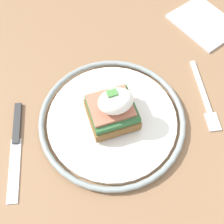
# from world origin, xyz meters

# --- Properties ---
(ground_plane) EXTENTS (6.00, 6.00, 0.00)m
(ground_plane) POSITION_xyz_m (0.00, 0.00, 0.00)
(ground_plane) COLOR gray
(dining_table) EXTENTS (0.85, 0.83, 0.75)m
(dining_table) POSITION_xyz_m (0.00, 0.00, 0.63)
(dining_table) COLOR #846042
(dining_table) RESTS_ON ground_plane
(plate) EXTENTS (0.26, 0.26, 0.02)m
(plate) POSITION_xyz_m (-0.03, 0.03, 0.76)
(plate) COLOR silver
(plate) RESTS_ON dining_table
(sandwich) EXTENTS (0.08, 0.08, 0.08)m
(sandwich) POSITION_xyz_m (-0.03, 0.03, 0.80)
(sandwich) COLOR brown
(sandwich) RESTS_ON plate
(fork) EXTENTS (0.04, 0.16, 0.00)m
(fork) POSITION_xyz_m (-0.21, 0.04, 0.76)
(fork) COLOR silver
(fork) RESTS_ON dining_table
(knife) EXTENTS (0.05, 0.18, 0.01)m
(knife) POSITION_xyz_m (0.14, 0.02, 0.76)
(knife) COLOR #2D2D2D
(knife) RESTS_ON dining_table
(napkin) EXTENTS (0.15, 0.16, 0.01)m
(napkin) POSITION_xyz_m (-0.30, -0.13, 0.76)
(napkin) COLOR silver
(napkin) RESTS_ON dining_table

